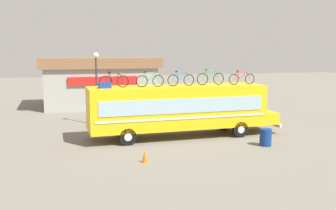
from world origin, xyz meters
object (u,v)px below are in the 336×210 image
object	(u,v)px
rooftop_bicycle_2	(150,80)
trash_bin	(266,137)
rooftop_bicycle_4	(210,78)
rooftop_bicycle_5	(242,78)
luggage_bag_1	(105,85)
rooftop_bicycle_1	(114,81)
bus	(180,107)
rooftop_bicycle_3	(181,80)
traffic_cone	(145,156)
street_lamp	(96,78)

from	to	relation	value
rooftop_bicycle_2	trash_bin	xyz separation A→B (m)	(5.60, -3.20, -2.97)
rooftop_bicycle_4	rooftop_bicycle_5	distance (m)	1.97
rooftop_bicycle_2	rooftop_bicycle_5	distance (m)	5.80
luggage_bag_1	rooftop_bicycle_1	bearing A→B (deg)	11.41
bus	rooftop_bicycle_3	size ratio (longest dim) A/B	7.03
rooftop_bicycle_1	trash_bin	size ratio (longest dim) A/B	1.75
rooftop_bicycle_2	traffic_cone	distance (m)	5.54
rooftop_bicycle_1	rooftop_bicycle_4	distance (m)	5.86
bus	luggage_bag_1	distance (m)	4.66
rooftop_bicycle_1	trash_bin	bearing A→B (deg)	-23.87
rooftop_bicycle_1	rooftop_bicycle_5	bearing A→B (deg)	-0.96
rooftop_bicycle_3	rooftop_bicycle_4	size ratio (longest dim) A/B	0.94
luggage_bag_1	street_lamp	size ratio (longest dim) A/B	0.13
rooftop_bicycle_1	rooftop_bicycle_3	bearing A→B (deg)	-0.01
rooftop_bicycle_3	luggage_bag_1	bearing A→B (deg)	-178.62
traffic_cone	street_lamp	size ratio (longest dim) A/B	0.12
rooftop_bicycle_2	rooftop_bicycle_5	size ratio (longest dim) A/B	0.94
street_lamp	bus	bearing A→B (deg)	-51.18
rooftop_bicycle_2	rooftop_bicycle_5	bearing A→B (deg)	0.31
bus	traffic_cone	xyz separation A→B (m)	(-3.26, -4.59, -1.50)
rooftop_bicycle_4	trash_bin	distance (m)	4.94
rooftop_bicycle_4	rooftop_bicycle_5	world-z (taller)	rooftop_bicycle_4
luggage_bag_1	traffic_cone	world-z (taller)	luggage_bag_1
rooftop_bicycle_4	traffic_cone	distance (m)	7.69
rooftop_bicycle_2	rooftop_bicycle_5	xyz separation A→B (m)	(5.80, 0.03, -0.01)
luggage_bag_1	traffic_cone	xyz separation A→B (m)	(1.17, -4.41, -2.93)
street_lamp	rooftop_bicycle_3	bearing A→B (deg)	-51.43
street_lamp	rooftop_bicycle_4	bearing A→B (deg)	-39.95
rooftop_bicycle_3	trash_bin	xyz separation A→B (m)	(3.69, -3.37, -2.96)
street_lamp	rooftop_bicycle_2	bearing A→B (deg)	-66.75
rooftop_bicycle_4	trash_bin	xyz separation A→B (m)	(1.75, -3.52, -2.98)
rooftop_bicycle_4	traffic_cone	size ratio (longest dim) A/B	3.04
traffic_cone	rooftop_bicycle_1	bearing A→B (deg)	97.98
trash_bin	luggage_bag_1	bearing A→B (deg)	158.19
luggage_bag_1	rooftop_bicycle_1	world-z (taller)	rooftop_bicycle_1
rooftop_bicycle_5	traffic_cone	bearing A→B (deg)	-148.57
bus	rooftop_bicycle_1	world-z (taller)	rooftop_bicycle_1
rooftop_bicycle_1	rooftop_bicycle_2	distance (m)	2.02
luggage_bag_1	traffic_cone	bearing A→B (deg)	-75.14
rooftop_bicycle_4	rooftop_bicycle_5	xyz separation A→B (m)	(1.94, -0.29, -0.03)
bus	trash_bin	distance (m)	5.24
rooftop_bicycle_3	traffic_cone	bearing A→B (deg)	-126.04
bus	rooftop_bicycle_1	bearing A→B (deg)	-178.87
rooftop_bicycle_1	rooftop_bicycle_2	size ratio (longest dim) A/B	1.00
rooftop_bicycle_4	traffic_cone	world-z (taller)	rooftop_bicycle_4
luggage_bag_1	rooftop_bicycle_3	bearing A→B (deg)	1.38
luggage_bag_1	rooftop_bicycle_1	xyz separation A→B (m)	(0.54, 0.11, 0.21)
rooftop_bicycle_1	street_lamp	bearing A→B (deg)	93.93
luggage_bag_1	rooftop_bicycle_5	bearing A→B (deg)	-0.15
rooftop_bicycle_1	traffic_cone	xyz separation A→B (m)	(0.63, -4.51, -3.15)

